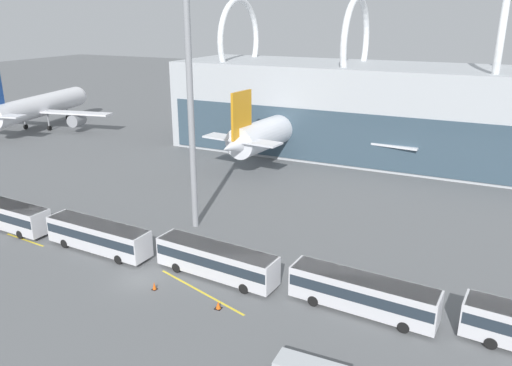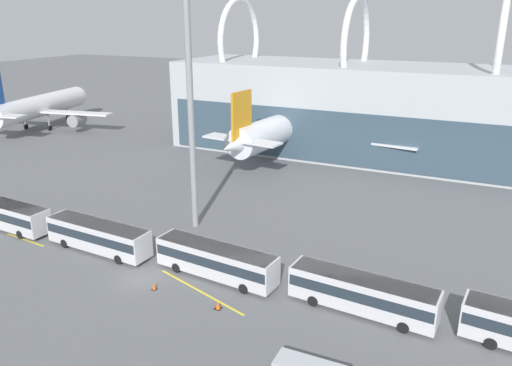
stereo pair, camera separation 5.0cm
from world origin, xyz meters
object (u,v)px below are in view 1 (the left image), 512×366
Objects in this scene: traffic_cone_0 at (218,305)px; airliner_at_gate_far at (291,125)px; traffic_cone_2 at (154,286)px; airliner_at_gate_near at (37,107)px; shuttle_bus_0 at (6,213)px; shuttle_bus_3 at (362,292)px; shuttle_bus_1 at (98,235)px; floodlight_mast at (188,56)px; shuttle_bus_2 at (216,259)px.

airliner_at_gate_far is at bearing 104.84° from traffic_cone_0.
airliner_at_gate_near is at bearing 145.04° from traffic_cone_2.
airliner_at_gate_far is 3.65× the size of shuttle_bus_0.
airliner_at_gate_far is 52.11m from shuttle_bus_3.
airliner_at_gate_near is at bearing 100.92° from airliner_at_gate_far.
shuttle_bus_1 is at bearing 166.09° from traffic_cone_0.
shuttle_bus_3 is 31.05m from floodlight_mast.
floodlight_mast is at bearing 30.28° from shuttle_bus_0.
shuttle_bus_1 is at bearing -138.68° from airliner_at_gate_near.
traffic_cone_0 is at bearing -1.76° from traffic_cone_2.
airliner_at_gate_far is at bearing 88.19° from shuttle_bus_1.
traffic_cone_0 is at bearing -152.18° from shuttle_bus_3.
traffic_cone_0 is 0.89× the size of traffic_cone_2.
shuttle_bus_2 is at bearing -132.19° from airliner_at_gate_near.
shuttle_bus_0 is 25.15m from traffic_cone_2.
traffic_cone_2 is at bearing -126.39° from shuttle_bus_2.
shuttle_bus_0 is at bearing -174.82° from shuttle_bus_3.
shuttle_bus_1 is at bearing -119.17° from floodlight_mast.
shuttle_bus_0 is 14.43m from shuttle_bus_1.
traffic_cone_0 is at bearing -10.83° from shuttle_bus_1.
shuttle_bus_1 is 14.44m from shuttle_bus_2.
shuttle_bus_0 is at bearing 172.31° from traffic_cone_0.
floodlight_mast is at bearing 128.16° from traffic_cone_0.
shuttle_bus_0 and shuttle_bus_3 have the same top height.
airliner_at_gate_far is at bearing 71.39° from shuttle_bus_0.
shuttle_bus_3 is 0.40× the size of floodlight_mast.
floodlight_mast is 25.06m from traffic_cone_2.
traffic_cone_2 is (10.34, -4.09, -1.52)m from shuttle_bus_1.
traffic_cone_2 is at bearing -161.25° from shuttle_bus_3.
shuttle_bus_2 is 14.43m from shuttle_bus_3.
airliner_at_gate_far is at bearing -97.17° from airliner_at_gate_near.
shuttle_bus_1 and shuttle_bus_2 have the same top height.
shuttle_bus_1 is 0.40× the size of floodlight_mast.
floodlight_mast is at bearing 107.34° from traffic_cone_2.
floodlight_mast is at bearing -170.54° from airliner_at_gate_far.
airliner_at_gate_far is 3.65× the size of shuttle_bus_1.
shuttle_bus_2 is (28.85, 0.57, 0.00)m from shuttle_bus_0.
shuttle_bus_1 reaches higher than traffic_cone_0.
airliner_at_gate_near is 46.30× the size of traffic_cone_2.
shuttle_bus_1 is 17.97m from traffic_cone_0.
traffic_cone_2 is at bearing -72.66° from floodlight_mast.
airliner_at_gate_far is at bearing 92.95° from floodlight_mast.
floodlight_mast reaches higher than airliner_at_gate_near.
airliner_at_gate_near is at bearing 147.61° from traffic_cone_0.
shuttle_bus_0 is 32.13m from traffic_cone_0.
shuttle_bus_1 is at bearing -174.37° from shuttle_bus_3.
shuttle_bus_0 is 28.86m from shuttle_bus_2.
shuttle_bus_0 is 1.00× the size of shuttle_bus_3.
airliner_at_gate_far is 52.65m from traffic_cone_0.
airliner_at_gate_far reaches higher than shuttle_bus_2.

